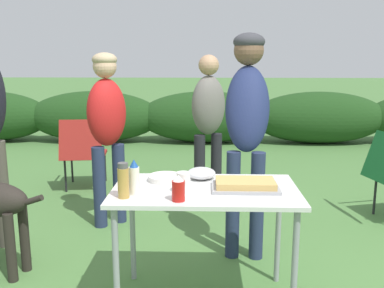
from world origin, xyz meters
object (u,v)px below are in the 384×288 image
(food_tray, at_px, (246,185))
(standing_person_in_dark_puffer, at_px, (248,114))
(camp_chair_near_hedge, at_px, (84,150))
(folding_table, at_px, (206,201))
(paper_cup_stack, at_px, (184,183))
(standing_person_in_olive_jacket, at_px, (209,117))
(ketchup_bottle, at_px, (179,189))
(mixing_bowl, at_px, (202,173))
(mayo_bottle, at_px, (135,178))
(standing_person_in_gray_fleece, at_px, (107,121))
(plate_stack, at_px, (166,178))
(spice_jar, at_px, (124,181))

(food_tray, bearing_deg, standing_person_in_dark_puffer, 84.40)
(food_tray, distance_m, camp_chair_near_hedge, 2.84)
(folding_table, relative_size, standing_person_in_dark_puffer, 0.65)
(paper_cup_stack, height_order, standing_person_in_dark_puffer, standing_person_in_dark_puffer)
(standing_person_in_olive_jacket, bearing_deg, ketchup_bottle, -122.07)
(mixing_bowl, xyz_separation_m, standing_person_in_dark_puffer, (0.34, 0.54, 0.31))
(food_tray, bearing_deg, mayo_bottle, -170.27)
(standing_person_in_gray_fleece, bearing_deg, folding_table, -94.70)
(plate_stack, height_order, standing_person_in_gray_fleece, standing_person_in_gray_fleece)
(folding_table, height_order, plate_stack, plate_stack)
(food_tray, distance_m, mixing_bowl, 0.34)
(paper_cup_stack, bearing_deg, camp_chair_near_hedge, 118.10)
(paper_cup_stack, xyz_separation_m, mayo_bottle, (-0.28, -0.03, 0.04))
(standing_person_in_dark_puffer, xyz_separation_m, standing_person_in_olive_jacket, (-0.28, 1.09, -0.17))
(spice_jar, bearing_deg, ketchup_bottle, -7.73)
(mixing_bowl, height_order, camp_chair_near_hedge, camp_chair_near_hedge)
(mayo_bottle, bearing_deg, spice_jar, -126.03)
(folding_table, relative_size, mayo_bottle, 5.44)
(spice_jar, distance_m, ketchup_bottle, 0.31)
(mayo_bottle, relative_size, ketchup_bottle, 1.41)
(plate_stack, xyz_separation_m, standing_person_in_olive_jacket, (0.28, 1.69, 0.16))
(standing_person_in_gray_fleece, bearing_deg, standing_person_in_dark_puffer, -62.49)
(folding_table, height_order, spice_jar, spice_jar)
(ketchup_bottle, relative_size, camp_chair_near_hedge, 0.17)
(plate_stack, height_order, standing_person_in_dark_puffer, standing_person_in_dark_puffer)
(plate_stack, distance_m, mayo_bottle, 0.32)
(folding_table, xyz_separation_m, standing_person_in_olive_jacket, (0.03, 1.84, 0.25))
(paper_cup_stack, bearing_deg, plate_stack, 117.92)
(ketchup_bottle, xyz_separation_m, camp_chair_near_hedge, (-1.25, 2.52, -0.34))
(camp_chair_near_hedge, bearing_deg, mayo_bottle, -74.61)
(folding_table, bearing_deg, standing_person_in_olive_jacket, 89.17)
(plate_stack, relative_size, mayo_bottle, 1.07)
(folding_table, distance_m, camp_chair_near_hedge, 2.69)
(paper_cup_stack, distance_m, mayo_bottle, 0.28)
(folding_table, bearing_deg, ketchup_bottle, -122.32)
(mixing_bowl, height_order, standing_person_in_olive_jacket, standing_person_in_olive_jacket)
(plate_stack, xyz_separation_m, spice_jar, (-0.20, -0.34, 0.08))
(standing_person_in_gray_fleece, height_order, standing_person_in_olive_jacket, standing_person_in_gray_fleece)
(folding_table, distance_m, paper_cup_stack, 0.20)
(paper_cup_stack, distance_m, standing_person_in_dark_puffer, 0.98)
(food_tray, relative_size, ketchup_bottle, 2.73)
(camp_chair_near_hedge, bearing_deg, plate_stack, -68.87)
(plate_stack, distance_m, camp_chair_near_hedge, 2.44)
(standing_person_in_dark_puffer, distance_m, standing_person_in_olive_jacket, 1.14)
(mixing_bowl, xyz_separation_m, paper_cup_stack, (-0.10, -0.29, 0.02))
(ketchup_bottle, relative_size, standing_person_in_olive_jacket, 0.09)
(folding_table, distance_m, standing_person_in_dark_puffer, 0.91)
(folding_table, xyz_separation_m, mayo_bottle, (-0.40, -0.12, 0.17))
(plate_stack, distance_m, ketchup_bottle, 0.40)
(mayo_bottle, height_order, standing_person_in_olive_jacket, standing_person_in_olive_jacket)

